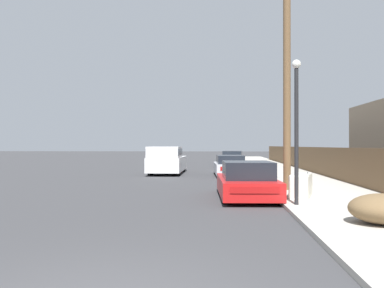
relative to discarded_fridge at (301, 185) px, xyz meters
name	(u,v)px	position (x,y,z in m)	size (l,w,h in m)	color
sidewalk_curb	(276,170)	(1.25, 14.60, -0.45)	(4.20, 63.00, 0.12)	#ADA89E
discarded_fridge	(301,185)	(0.00, 0.00, 0.00)	(1.08, 1.74, 0.80)	silver
parked_sports_car_red	(247,182)	(-1.82, 0.24, 0.09)	(2.12, 4.28, 1.31)	red
car_parked_mid	(230,166)	(-2.21, 10.00, 0.09)	(2.08, 4.39, 1.26)	silver
car_parked_far	(233,159)	(-1.74, 20.12, 0.14)	(2.22, 4.65, 1.37)	silver
pickup_truck	(167,160)	(-6.26, 11.17, 0.39)	(2.14, 5.61, 1.79)	silver
utility_pole	(287,76)	(-0.13, 1.99, 4.10)	(1.80, 0.29, 8.73)	brown
street_lamp	(296,120)	(-0.49, -1.75, 2.12)	(0.26, 0.26, 4.28)	#232326
brush_pile	(384,209)	(0.91, -4.36, -0.05)	(1.54, 1.32, 0.67)	brown
wooden_fence	(313,160)	(3.20, 11.84, 0.43)	(0.08, 44.55, 1.64)	brown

